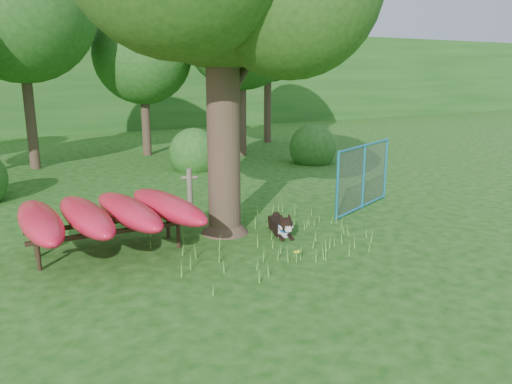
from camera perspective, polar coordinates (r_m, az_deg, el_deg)
ground at (r=9.54m, az=2.49°, el=-7.47°), size 80.00×80.00×0.00m
wooden_post at (r=11.33m, az=-7.55°, el=-0.45°), size 0.36×0.19×1.33m
kayak_rack at (r=9.94m, az=-16.65°, el=-2.40°), size 3.30×3.10×1.03m
husky_dog at (r=10.76m, az=2.91°, el=-3.88°), size 0.59×1.23×0.57m
fence_section at (r=12.99m, az=12.18°, el=1.75°), size 2.64×1.21×2.78m
wildflower_clump at (r=9.23m, az=4.67°, el=-6.93°), size 0.11×0.12×0.24m
bg_tree_b at (r=19.77m, az=-25.48°, el=18.64°), size 5.20×5.20×8.22m
bg_tree_c at (r=21.49m, az=-12.85°, el=15.03°), size 4.00×4.00×6.12m
bg_tree_d at (r=21.02m, az=-1.68°, el=18.06°), size 4.80×4.80×7.50m
bg_tree_e at (r=25.10m, az=1.37°, el=17.65°), size 4.60×4.60×7.55m
shrub_right at (r=19.48m, az=6.46°, el=3.32°), size 1.80×1.80×1.80m
shrub_mid at (r=18.19m, az=-7.05°, el=2.59°), size 1.80×1.80×1.80m
wooded_hillside at (r=35.88m, az=-22.14°, el=11.87°), size 80.00×12.00×6.00m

